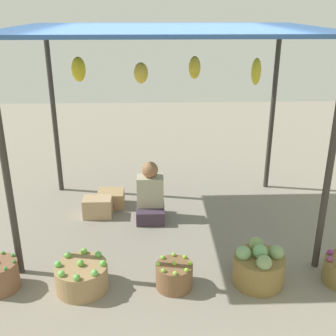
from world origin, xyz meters
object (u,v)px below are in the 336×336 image
at_px(wooden_crate_near_vendor, 98,207).
at_px(basket_limes, 174,275).
at_px(vendor_person, 150,197).
at_px(basket_cabbages, 259,267).
at_px(basket_green_chilies, 0,276).
at_px(wooden_crate_stacked_rear, 111,198).
at_px(basket_green_apples, 82,276).

bearing_deg(wooden_crate_near_vendor, basket_limes, -58.26).
bearing_deg(vendor_person, basket_cabbages, -52.29).
relative_size(basket_green_chilies, wooden_crate_stacked_rear, 1.01).
height_order(vendor_person, basket_green_apples, vendor_person).
distance_m(basket_limes, wooden_crate_near_vendor, 1.79).
bearing_deg(basket_cabbages, basket_limes, -177.48).
height_order(wooden_crate_near_vendor, wooden_crate_stacked_rear, wooden_crate_near_vendor).
xyz_separation_m(wooden_crate_near_vendor, wooden_crate_stacked_rear, (0.15, 0.30, -0.02)).
xyz_separation_m(vendor_person, wooden_crate_stacked_rear, (-0.55, 0.38, -0.19)).
bearing_deg(basket_green_apples, wooden_crate_stacked_rear, 86.24).
bearing_deg(vendor_person, wooden_crate_near_vendor, 173.96).
relative_size(basket_limes, basket_cabbages, 0.72).
bearing_deg(basket_green_apples, vendor_person, 64.97).
bearing_deg(wooden_crate_stacked_rear, wooden_crate_near_vendor, -115.99).
height_order(vendor_person, basket_cabbages, vendor_person).
bearing_deg(basket_cabbages, wooden_crate_stacked_rear, 132.62).
xyz_separation_m(vendor_person, basket_green_apples, (-0.67, -1.44, -0.16)).
bearing_deg(basket_green_chilies, basket_cabbages, 0.19).
height_order(basket_green_apples, wooden_crate_near_vendor, basket_green_apples).
bearing_deg(basket_limes, vendor_person, 99.42).
bearing_deg(wooden_crate_stacked_rear, vendor_person, -34.21).
height_order(basket_green_chilies, wooden_crate_stacked_rear, basket_green_chilies).
distance_m(basket_limes, basket_cabbages, 0.85).
relative_size(basket_green_apples, wooden_crate_stacked_rear, 1.44).
bearing_deg(basket_limes, wooden_crate_stacked_rear, 113.52).
bearing_deg(wooden_crate_stacked_rear, basket_limes, -66.48).
bearing_deg(wooden_crate_stacked_rear, basket_cabbages, -47.38).
distance_m(basket_cabbages, wooden_crate_near_vendor, 2.32).
relative_size(basket_limes, wooden_crate_stacked_rear, 1.02).
xyz_separation_m(basket_green_apples, basket_cabbages, (1.76, 0.03, 0.05)).
xyz_separation_m(vendor_person, basket_green_chilies, (-1.47, -1.42, -0.15)).
xyz_separation_m(vendor_person, basket_cabbages, (1.09, -1.41, -0.11)).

